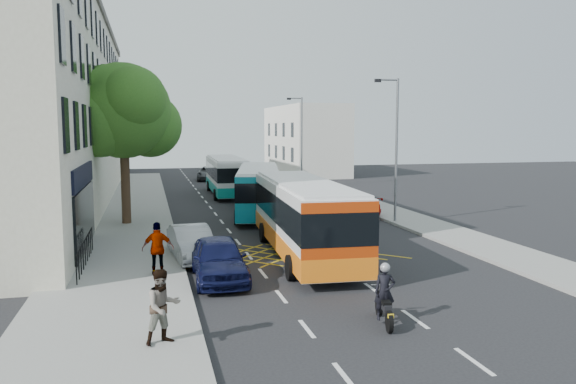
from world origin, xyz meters
TOP-DOWN VIEW (x-y plane):
  - ground at (0.00, 0.00)m, footprint 120.00×120.00m
  - pavement_left at (-8.50, 15.00)m, footprint 5.00×70.00m
  - pavement_right at (7.50, 15.00)m, footprint 3.00×70.00m
  - terrace_main at (-14.00, 24.49)m, footprint 8.30×45.00m
  - terrace_far at (-14.00, 55.00)m, footprint 8.00×20.00m
  - building_right at (11.00, 48.00)m, footprint 6.00×18.00m
  - street_tree at (-8.51, 14.97)m, footprint 6.30×5.70m
  - lamp_near at (6.20, 12.00)m, footprint 1.45×0.15m
  - lamp_far at (6.20, 32.00)m, footprint 1.45×0.15m
  - railings at (-9.70, 5.30)m, footprint 0.08×5.60m
  - bus_near at (-0.91, 5.53)m, footprint 3.32×11.50m
  - bus_mid at (-0.62, 16.98)m, footprint 4.53×10.94m
  - bus_far at (-1.11, 28.14)m, footprint 2.90×10.84m
  - motorbike at (-1.01, -3.14)m, footprint 0.71×1.94m
  - parked_car_blue at (-4.90, 2.47)m, footprint 1.91×4.58m
  - parked_car_silver at (-5.60, 5.89)m, footprint 1.94×4.37m
  - red_hatchback at (5.35, 15.79)m, footprint 2.06×4.63m
  - distant_car_grey at (-1.13, 41.37)m, footprint 2.99×5.37m
  - distant_car_dark at (2.50, 48.24)m, footprint 1.75×4.36m
  - pedestrian_near at (-7.00, -3.48)m, footprint 1.10×0.98m
  - pedestrian_far at (-7.00, 3.18)m, footprint 1.15×0.53m

SIDE VIEW (x-z plane):
  - ground at x=0.00m, z-range 0.00..0.00m
  - pavement_left at x=-8.50m, z-range 0.00..0.15m
  - pavement_right at x=7.50m, z-range 0.00..0.15m
  - red_hatchback at x=5.35m, z-range 0.00..1.32m
  - parked_car_silver at x=-5.60m, z-range 0.00..1.40m
  - distant_car_dark at x=2.50m, z-range 0.00..1.41m
  - distant_car_grey at x=-1.13m, z-range 0.00..1.42m
  - railings at x=-9.70m, z-range 0.15..1.29m
  - parked_car_blue at x=-4.90m, z-range 0.00..1.55m
  - motorbike at x=-1.01m, z-range -0.05..1.69m
  - pedestrian_near at x=-7.00m, z-range 0.15..2.01m
  - pedestrian_far at x=-7.00m, z-range 0.15..2.07m
  - bus_mid at x=-0.62m, z-range 0.08..3.08m
  - bus_far at x=-1.11m, z-range 0.08..3.11m
  - bus_near at x=-0.91m, z-range 0.08..3.28m
  - building_right at x=11.00m, z-range 0.00..8.00m
  - lamp_near at x=6.20m, z-range 0.62..8.62m
  - lamp_far at x=6.20m, z-range 0.62..8.62m
  - terrace_far at x=-14.00m, z-range 0.00..10.00m
  - street_tree at x=-8.51m, z-range 1.89..10.69m
  - terrace_main at x=-14.00m, z-range 0.01..13.51m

